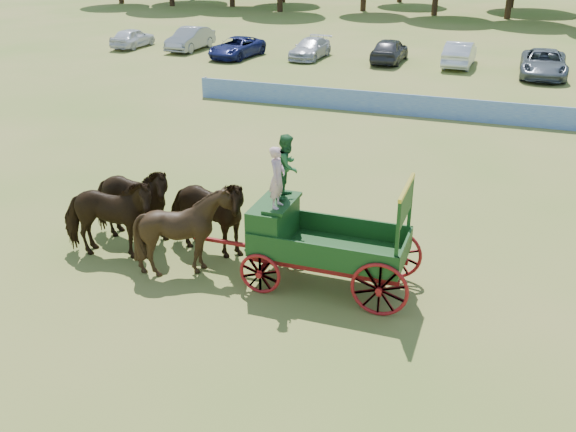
# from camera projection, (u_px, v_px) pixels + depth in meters

# --- Properties ---
(ground) EXTENTS (160.00, 160.00, 0.00)m
(ground) POSITION_uv_depth(u_px,v_px,m) (396.00, 324.00, 14.85)
(ground) COLOR olive
(ground) RESTS_ON ground
(horse_lead_left) EXTENTS (3.04, 1.87, 2.39)m
(horse_lead_left) POSITION_uv_depth(u_px,v_px,m) (108.00, 218.00, 17.39)
(horse_lead_left) COLOR black
(horse_lead_left) RESTS_ON ground
(horse_lead_right) EXTENTS (2.88, 1.39, 2.39)m
(horse_lead_right) POSITION_uv_depth(u_px,v_px,m) (130.00, 203.00, 18.33)
(horse_lead_right) COLOR black
(horse_lead_right) RESTS_ON ground
(horse_wheel_left) EXTENTS (2.57, 2.39, 2.39)m
(horse_wheel_left) POSITION_uv_depth(u_px,v_px,m) (187.00, 231.00, 16.65)
(horse_wheel_left) COLOR black
(horse_wheel_left) RESTS_ON ground
(horse_wheel_right) EXTENTS (2.98, 1.67, 2.39)m
(horse_wheel_right) POSITION_uv_depth(u_px,v_px,m) (206.00, 214.00, 17.59)
(horse_wheel_right) COLOR black
(horse_wheel_right) RESTS_ON ground
(farm_dray) EXTENTS (6.00, 2.00, 3.79)m
(farm_dray) POSITION_uv_depth(u_px,v_px,m) (302.00, 221.00, 16.05)
(farm_dray) COLOR maroon
(farm_dray) RESTS_ON ground
(sponsor_banner) EXTENTS (26.00, 0.08, 1.05)m
(sponsor_banner) POSITION_uv_depth(u_px,v_px,m) (449.00, 109.00, 30.38)
(sponsor_banner) COLOR blue
(sponsor_banner) RESTS_ON ground
(parked_cars) EXTENTS (51.10, 7.12, 1.63)m
(parked_cars) POSITION_uv_depth(u_px,v_px,m) (476.00, 58.00, 40.82)
(parked_cars) COLOR silver
(parked_cars) RESTS_ON ground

